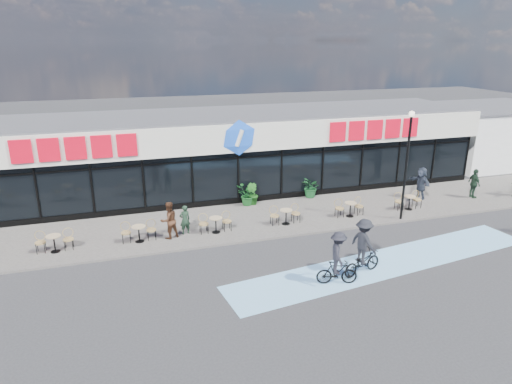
% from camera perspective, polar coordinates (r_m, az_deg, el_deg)
% --- Properties ---
extents(ground, '(120.00, 120.00, 0.00)m').
position_cam_1_polar(ground, '(19.10, 3.32, -8.43)').
color(ground, '#28282B').
rests_on(ground, ground).
extents(sidewalk, '(44.00, 5.00, 0.10)m').
position_cam_1_polar(sidewalk, '(22.97, -0.58, -3.49)').
color(sidewalk, '#625E57').
rests_on(sidewalk, ground).
extents(bike_lane, '(14.17, 4.13, 0.01)m').
position_cam_1_polar(bike_lane, '(19.59, 16.05, -8.44)').
color(bike_lane, '#73ADD9').
rests_on(bike_lane, ground).
extents(building, '(30.60, 6.57, 4.75)m').
position_cam_1_polar(building, '(27.30, -3.87, 5.07)').
color(building, black).
rests_on(building, ground).
extents(neighbour_building, '(9.20, 7.20, 4.11)m').
position_cam_1_polar(neighbour_building, '(38.39, 27.21, 6.55)').
color(neighbour_building, white).
rests_on(neighbour_building, ground).
extents(lamp_post, '(0.28, 0.28, 5.40)m').
position_cam_1_polar(lamp_post, '(23.16, 18.37, 4.17)').
color(lamp_post, black).
rests_on(lamp_post, sidewalk).
extents(bistro_set_1, '(1.54, 0.62, 0.90)m').
position_cam_1_polar(bistro_set_1, '(21.20, -23.90, -5.62)').
color(bistro_set_1, tan).
rests_on(bistro_set_1, sidewalk).
extents(bistro_set_2, '(1.54, 0.62, 0.90)m').
position_cam_1_polar(bistro_set_2, '(21.00, -14.45, -4.78)').
color(bistro_set_2, tan).
rests_on(bistro_set_2, sidewalk).
extents(bistro_set_3, '(1.54, 0.62, 0.90)m').
position_cam_1_polar(bistro_set_3, '(21.37, -5.09, -3.83)').
color(bistro_set_3, tan).
rests_on(bistro_set_3, sidewalk).
extents(bistro_set_4, '(1.54, 0.62, 0.90)m').
position_cam_1_polar(bistro_set_4, '(22.28, 3.69, -2.84)').
color(bistro_set_4, tan).
rests_on(bistro_set_4, sidewalk).
extents(bistro_set_5, '(1.54, 0.62, 0.90)m').
position_cam_1_polar(bistro_set_5, '(23.68, 11.60, -1.89)').
color(bistro_set_5, tan).
rests_on(bistro_set_5, sidewalk).
extents(bistro_set_6, '(1.54, 0.62, 0.90)m').
position_cam_1_polar(bistro_set_6, '(25.48, 18.51, -1.02)').
color(bistro_set_6, tan).
rests_on(bistro_set_6, sidewalk).
extents(potted_plant_left, '(1.33, 1.28, 1.14)m').
position_cam_1_polar(potted_plant_left, '(24.64, -1.15, -0.41)').
color(potted_plant_left, '#154C1C').
rests_on(potted_plant_left, sidewalk).
extents(potted_plant_mid, '(0.79, 0.82, 1.16)m').
position_cam_1_polar(potted_plant_mid, '(24.81, -0.45, -0.25)').
color(potted_plant_mid, '#1A5016').
rests_on(potted_plant_mid, sidewalk).
extents(potted_plant_right, '(1.04, 1.16, 1.18)m').
position_cam_1_polar(potted_plant_right, '(26.06, 6.91, 0.57)').
color(potted_plant_right, '#154C21').
rests_on(potted_plant_right, sidewalk).
extents(patron_left, '(0.56, 0.43, 1.39)m').
position_cam_1_polar(patron_left, '(21.23, -8.88, -3.44)').
color(patron_left, black).
rests_on(patron_left, sidewalk).
extents(patron_right, '(1.02, 0.92, 1.72)m').
position_cam_1_polar(patron_right, '(20.85, -10.82, -3.48)').
color(patron_right, '#402516').
rests_on(patron_right, sidewalk).
extents(pedestrian_a, '(0.59, 1.70, 1.81)m').
position_cam_1_polar(pedestrian_a, '(27.27, 19.93, 1.07)').
color(pedestrian_a, '#28303E').
rests_on(pedestrian_a, sidewalk).
extents(pedestrian_b, '(0.55, 1.04, 1.68)m').
position_cam_1_polar(pedestrian_b, '(28.56, 25.62, 0.96)').
color(pedestrian_b, '#192E20').
rests_on(pedestrian_b, sidewalk).
extents(cyclist_a, '(1.93, 1.32, 2.27)m').
position_cam_1_polar(cyclist_a, '(18.05, 13.22, -7.16)').
color(cyclist_a, black).
rests_on(cyclist_a, ground).
extents(cyclist_c, '(1.59, 1.18, 2.08)m').
position_cam_1_polar(cyclist_c, '(17.15, 10.16, -8.39)').
color(cyclist_c, black).
rests_on(cyclist_c, ground).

